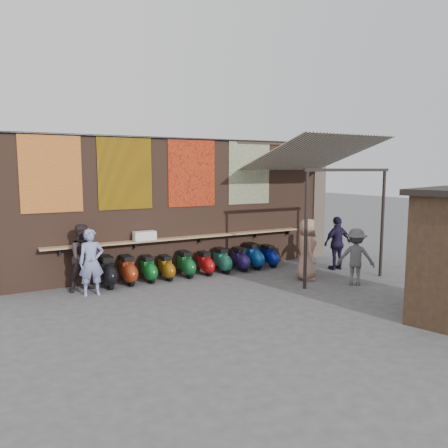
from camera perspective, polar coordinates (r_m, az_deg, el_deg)
name	(u,v)px	position (r m, az deg, el deg)	size (l,w,h in m)	color
ground	(223,294)	(11.08, -0.11, -9.08)	(70.00, 70.00, 0.00)	#474749
brick_wall	(180,206)	(13.11, -5.77, 2.32)	(10.00, 0.40, 4.00)	brown
pier_right	(315,200)	(15.87, 11.81, 3.05)	(0.50, 0.50, 4.00)	#4C4238
eating_counter	(185,238)	(12.88, -5.08, -1.79)	(8.00, 0.32, 0.05)	#9E7A51
shelf_box	(145,236)	(12.39, -10.33, -1.53)	(0.61, 0.29, 0.25)	white
tapestry_redgold	(51,173)	(11.91, -21.65, 6.19)	(1.50, 0.02, 2.00)	maroon
tapestry_sun	(125,173)	(12.29, -12.78, 6.53)	(1.50, 0.02, 2.00)	#C3860B
tapestry_orange	(192,173)	(12.99, -4.22, 6.71)	(1.50, 0.02, 2.00)	#BA3C17
tapestry_multi	(249,172)	(13.94, 3.34, 6.75)	(1.50, 0.02, 2.00)	#2B4E9F
hang_rail	(182,139)	(12.89, -5.48, 11.06)	(0.06, 0.06, 9.50)	black
scooter_stool_0	(107,272)	(11.97, -14.99, -6.07)	(0.39, 0.86, 0.82)	black
scooter_stool_1	(128,270)	(12.15, -12.45, -5.91)	(0.37, 0.81, 0.77)	maroon
scooter_stool_2	(148,269)	(12.32, -9.87, -5.81)	(0.34, 0.75, 0.71)	#0D6122
scooter_stool_3	(166,268)	(12.47, -7.55, -5.69)	(0.32, 0.71, 0.68)	#894F0C
scooter_stool_4	(186,264)	(12.72, -5.02, -5.26)	(0.35, 0.78, 0.74)	#105424
scooter_stool_5	(205,263)	(12.94, -2.49, -5.16)	(0.32, 0.71, 0.68)	#B00D10
scooter_stool_6	(222,260)	(13.21, -0.29, -4.77)	(0.35, 0.77, 0.73)	#19664F
scooter_stool_7	(240,259)	(13.46, 2.09, -4.62)	(0.33, 0.74, 0.70)	#231654
scooter_stool_8	(253,256)	(13.75, 3.76, -4.19)	(0.37, 0.83, 0.79)	navy
scooter_stool_9	(269,256)	(14.08, 5.88, -4.17)	(0.32, 0.72, 0.68)	navy
diner_left	(91,262)	(11.26, -16.94, -4.80)	(0.60, 0.40, 1.65)	#8189BC
diner_right	(84,258)	(11.73, -17.79, -4.20)	(0.83, 0.65, 1.72)	#2E2326
shopper_navy	(337,243)	(13.96, 14.57, -2.42)	(0.97, 0.40, 1.66)	#1D1734
shopper_grey	(356,257)	(12.25, 16.82, -4.13)	(0.99, 0.57, 1.53)	#4F4E53
shopper_tan	(307,249)	(12.47, 10.77, -3.27)	(0.85, 0.55, 1.73)	#9C7163
stall_sign	(428,226)	(10.39, 25.05, -0.23)	(1.20, 0.04, 0.50)	gold
stall_shelf	(425,268)	(10.54, 24.78, -5.28)	(1.99, 0.10, 0.06)	#473321
awning_canvas	(312,154)	(13.37, 11.43, 8.96)	(3.20, 3.40, 0.03)	beige
awning_ledger	(281,143)	(14.64, 7.40, 10.44)	(3.30, 0.08, 0.12)	#33261C
awning_header	(348,170)	(12.25, 15.92, 6.80)	(3.00, 0.08, 0.08)	black
awning_post_left	(306,230)	(11.42, 10.65, -0.76)	(0.09, 0.09, 3.10)	black
awning_post_right	(382,223)	(13.36, 19.98, 0.08)	(0.09, 0.09, 3.10)	black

